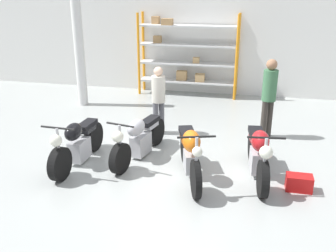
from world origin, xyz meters
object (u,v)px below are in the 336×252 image
(motorcycle_orange, at_px, (190,152))
(person_near_rack, at_px, (269,92))
(motorcycle_black, at_px, (78,144))
(motorcycle_red, at_px, (258,153))
(toolbox, at_px, (299,183))
(motorcycle_silver, at_px, (139,138))
(person_browsing, at_px, (158,95))
(shelving_rack, at_px, (186,54))

(motorcycle_orange, xyz_separation_m, person_near_rack, (1.39, 2.37, 0.57))
(motorcycle_black, bearing_deg, motorcycle_orange, 90.55)
(motorcycle_red, height_order, toolbox, motorcycle_red)
(motorcycle_silver, height_order, motorcycle_red, motorcycle_red)
(person_browsing, bearing_deg, motorcycle_red, 179.89)
(motorcycle_silver, distance_m, person_browsing, 1.51)
(motorcycle_orange, relative_size, motorcycle_red, 0.94)
(person_browsing, bearing_deg, shelving_rack, -53.39)
(person_browsing, relative_size, person_near_rack, 0.88)
(motorcycle_orange, xyz_separation_m, person_browsing, (-1.10, 2.05, 0.43))
(motorcycle_black, relative_size, motorcycle_red, 0.96)
(person_browsing, bearing_deg, motorcycle_silver, 124.86)
(shelving_rack, relative_size, person_browsing, 1.96)
(motorcycle_red, relative_size, toolbox, 4.74)
(motorcycle_red, xyz_separation_m, toolbox, (0.71, -0.36, -0.33))
(motorcycle_orange, height_order, toolbox, motorcycle_orange)
(motorcycle_silver, relative_size, motorcycle_orange, 1.07)
(motorcycle_orange, xyz_separation_m, motorcycle_red, (1.20, 0.33, -0.04))
(shelving_rack, distance_m, toolbox, 6.50)
(shelving_rack, xyz_separation_m, toolbox, (3.00, -5.65, -1.16))
(motorcycle_black, distance_m, motorcycle_orange, 2.24)
(motorcycle_orange, bearing_deg, motorcycle_red, 87.38)
(toolbox, bearing_deg, motorcycle_red, 152.94)
(shelving_rack, bearing_deg, motorcycle_red, -66.56)
(shelving_rack, xyz_separation_m, motorcycle_silver, (-0.06, -4.98, -0.88))
(motorcycle_orange, bearing_deg, toolbox, 71.03)
(motorcycle_silver, xyz_separation_m, person_near_rack, (2.54, 1.74, 0.66))
(motorcycle_silver, distance_m, person_near_rack, 3.15)
(motorcycle_black, xyz_separation_m, person_near_rack, (3.63, 2.29, 0.65))
(motorcycle_black, bearing_deg, motorcycle_red, 96.72)
(motorcycle_black, relative_size, person_browsing, 1.24)
(shelving_rack, distance_m, motorcycle_silver, 5.06)
(motorcycle_orange, distance_m, person_browsing, 2.37)
(motorcycle_red, bearing_deg, motorcycle_orange, -81.87)
(motorcycle_black, distance_m, toolbox, 4.16)
(shelving_rack, relative_size, motorcycle_silver, 1.50)
(motorcycle_orange, xyz_separation_m, toolbox, (1.91, -0.04, -0.37))
(motorcycle_silver, distance_m, motorcycle_orange, 1.31)
(motorcycle_red, distance_m, person_browsing, 2.91)
(motorcycle_orange, relative_size, person_browsing, 1.22)
(motorcycle_silver, distance_m, motorcycle_red, 2.37)
(motorcycle_silver, relative_size, person_near_rack, 1.15)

